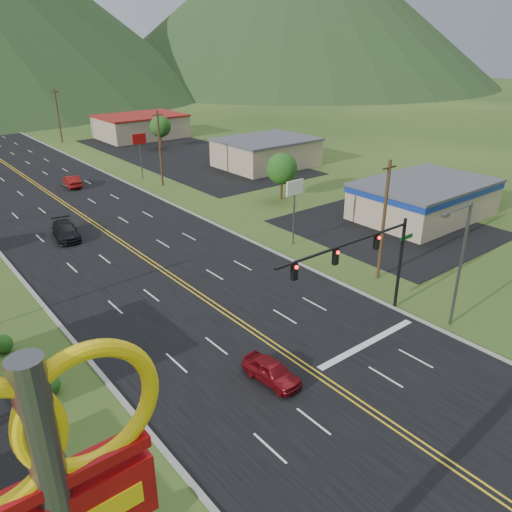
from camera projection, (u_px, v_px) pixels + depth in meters
ground at (511, 506)px, 21.48m from camera, size 500.00×500.00×0.00m
road at (511, 506)px, 21.48m from camera, size 20.00×460.00×0.04m
traffic_signal at (366, 255)px, 33.09m from camera, size 13.10×0.43×7.00m
streetlight_east at (459, 258)px, 32.97m from camera, size 3.28×0.25×9.00m
building_east_near at (424, 197)px, 55.66m from camera, size 15.40×10.40×4.10m
building_east_mid at (266, 152)px, 78.32m from camera, size 14.40×11.40×4.30m
building_east_far at (141, 126)px, 101.05m from camera, size 16.40×12.40×4.50m
pole_sign_east_a at (295, 194)px, 46.95m from camera, size 2.00×0.18×6.40m
pole_sign_east_b at (140, 143)px, 69.86m from camera, size 2.00×0.18×6.40m
tree_east_a at (282, 169)px, 61.16m from camera, size 3.84×3.84×5.82m
tree_east_b at (160, 126)px, 90.66m from camera, size 3.84×3.84×5.82m
utility_pole_a at (384, 220)px, 40.05m from camera, size 1.60×0.28×10.00m
utility_pole_b at (160, 148)px, 66.54m from camera, size 1.60×0.28×10.00m
utility_pole_c at (58, 115)px, 95.18m from camera, size 1.60×0.28×10.00m
utility_pole_d at (3, 98)px, 123.81m from camera, size 1.60×0.28×10.00m
car_red_near at (272, 371)px, 29.08m from camera, size 1.92×4.06×1.34m
car_dark_mid at (66, 231)px, 50.05m from camera, size 3.01×5.63×1.55m
car_red_far at (72, 181)px, 67.64m from camera, size 2.12×4.75×1.51m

